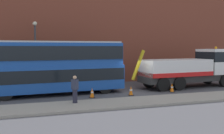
{
  "coord_description": "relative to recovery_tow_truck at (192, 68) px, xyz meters",
  "views": [
    {
      "loc": [
        -8.51,
        -19.87,
        3.63
      ],
      "look_at": [
        -1.67,
        0.57,
        2.0
      ],
      "focal_mm": 42.79,
      "sensor_mm": 36.0,
      "label": 1
    }
  ],
  "objects": [
    {
      "name": "street_lamp",
      "position": [
        -13.43,
        3.77,
        1.71
      ],
      "size": [
        0.36,
        0.36,
        5.83
      ],
      "color": "#38383D",
      "rests_on": "ground_plane"
    },
    {
      "name": "near_kerb",
      "position": [
        -5.97,
        -4.8,
        -1.68
      ],
      "size": [
        60.0,
        2.8,
        0.15
      ],
      "primitive_type": "cube",
      "color": "gray",
      "rests_on": "ground_plane"
    },
    {
      "name": "recovery_tow_truck",
      "position": [
        0.0,
        0.0,
        0.0
      ],
      "size": [
        10.21,
        3.22,
        3.67
      ],
      "rotation": [
        0.0,
        0.0,
        0.07
      ],
      "color": "#2D2D2D",
      "rests_on": "ground_plane"
    },
    {
      "name": "traffic_cone_midway",
      "position": [
        -6.85,
        -2.15,
        -1.42
      ],
      "size": [
        0.36,
        0.36,
        0.72
      ],
      "color": "orange",
      "rests_on": "ground_plane"
    },
    {
      "name": "pedestrian_onlooker",
      "position": [
        -11.47,
        -4.22,
        -0.77
      ],
      "size": [
        0.45,
        0.48,
        1.71
      ],
      "rotation": [
        0.0,
        0.0,
        0.65
      ],
      "color": "#232333",
      "rests_on": "near_kerb"
    },
    {
      "name": "double_decker_bus",
      "position": [
        -12.45,
        -0.03,
        0.47
      ],
      "size": [
        11.16,
        3.26,
        4.06
      ],
      "rotation": [
        0.0,
        0.0,
        0.07
      ],
      "color": "#19479E",
      "rests_on": "ground_plane"
    },
    {
      "name": "ground_plane",
      "position": [
        -5.97,
        -0.6,
        -1.76
      ],
      "size": [
        120.0,
        120.0,
        0.0
      ],
      "primitive_type": "plane",
      "color": "#424247"
    },
    {
      "name": "building_facade",
      "position": [
        -5.97,
        5.96,
        6.31
      ],
      "size": [
        60.0,
        1.5,
        16.0
      ],
      "color": "brown",
      "rests_on": "ground_plane"
    },
    {
      "name": "traffic_cone_near_truck",
      "position": [
        -3.14,
        -1.82,
        -1.42
      ],
      "size": [
        0.36,
        0.36,
        0.72
      ],
      "color": "orange",
      "rests_on": "ground_plane"
    },
    {
      "name": "traffic_cone_near_bus",
      "position": [
        -9.85,
        -2.14,
        -1.42
      ],
      "size": [
        0.36,
        0.36,
        0.72
      ],
      "color": "orange",
      "rests_on": "ground_plane"
    }
  ]
}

